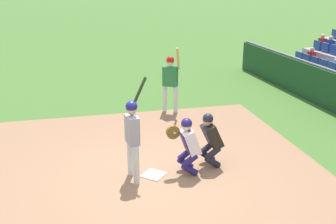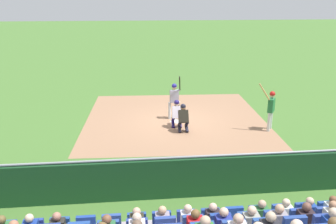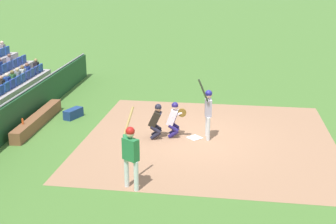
{
  "view_description": "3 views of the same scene",
  "coord_description": "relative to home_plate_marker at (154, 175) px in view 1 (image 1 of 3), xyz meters",
  "views": [
    {
      "loc": [
        -7.61,
        1.83,
        4.18
      ],
      "look_at": [
        0.46,
        -0.46,
        1.27
      ],
      "focal_mm": 42.8,
      "sensor_mm": 36.0,
      "label": 1
    },
    {
      "loc": [
        -2.04,
        -15.68,
        5.61
      ],
      "look_at": [
        -0.49,
        -0.95,
        0.81
      ],
      "focal_mm": 37.6,
      "sensor_mm": 36.0,
      "label": 2
    },
    {
      "loc": [
        14.79,
        0.59,
        5.72
      ],
      "look_at": [
        0.18,
        -0.93,
        1.0
      ],
      "focal_mm": 47.67,
      "sensor_mm": 36.0,
      "label": 3
    }
  ],
  "objects": [
    {
      "name": "ground_plane",
      "position": [
        0.0,
        0.0,
        -0.02
      ],
      "size": [
        160.0,
        160.0,
        0.0
      ],
      "primitive_type": "plane",
      "color": "#45702E"
    },
    {
      "name": "infield_dirt_patch",
      "position": [
        0.0,
        0.5,
        -0.01
      ],
      "size": [
        8.94,
        9.06,
        0.01
      ],
      "primitive_type": "cube",
      "rotation": [
        0.0,
        0.0,
        -0.05
      ],
      "color": "#9B7153",
      "rests_on": "ground_plane"
    },
    {
      "name": "home_plate_marker",
      "position": [
        0.0,
        0.0,
        0.0
      ],
      "size": [
        0.62,
        0.62,
        0.02
      ],
      "primitive_type": "cube",
      "rotation": [
        0.0,
        0.0,
        0.79
      ],
      "color": "white",
      "rests_on": "infield_dirt_patch"
    },
    {
      "name": "batter_at_plate",
      "position": [
        -0.03,
        0.45,
        1.08
      ],
      "size": [
        0.6,
        0.51,
        2.19
      ],
      "color": "silver",
      "rests_on": "ground_plane"
    },
    {
      "name": "catcher_crouching",
      "position": [
        -0.07,
        -0.75,
        0.71
      ],
      "size": [
        0.47,
        0.72,
        1.3
      ],
      "color": "navy",
      "rests_on": "ground_plane"
    },
    {
      "name": "home_plate_umpire",
      "position": [
        0.14,
        -1.36,
        0.68
      ],
      "size": [
        0.46,
        0.47,
        1.28
      ],
      "color": "black",
      "rests_on": "ground_plane"
    },
    {
      "name": "on_deck_batter",
      "position": [
        3.98,
        -1.54,
        1.1
      ],
      "size": [
        0.88,
        0.5,
        2.16
      ],
      "color": "silver",
      "rests_on": "ground_plane"
    }
  ]
}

